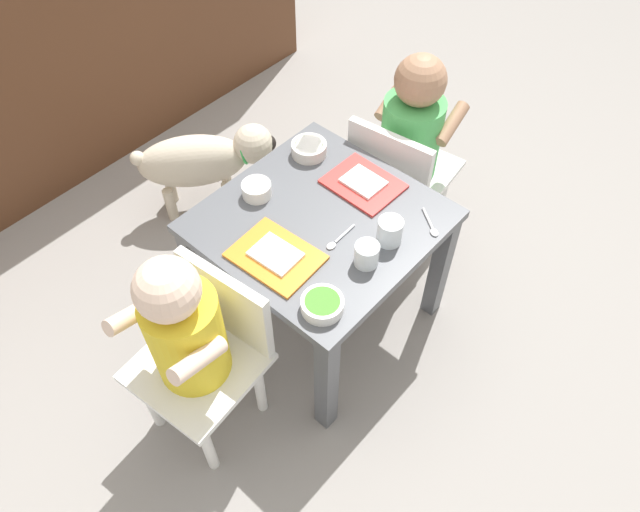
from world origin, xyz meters
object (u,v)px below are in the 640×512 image
object	(u,v)px
cereal_bowl_left_side	(309,148)
food_tray_left	(276,256)
seated_child_left	(189,332)
veggie_bowl_far	(257,189)
dining_table	(320,238)
dog	(204,159)
spoon_by_right_tray	(338,240)
seated_child_right	(410,135)
cereal_bowl_right_side	(322,304)
food_tray_right	(363,183)
water_cup_left	(367,255)
spoon_by_left_tray	(431,225)
water_cup_right	(390,232)

from	to	relation	value
cereal_bowl_left_side	food_tray_left	bearing A→B (deg)	-149.79
seated_child_left	veggie_bowl_far	xyz separation A→B (m)	(0.39, 0.18, 0.04)
dining_table	dog	xyz separation A→B (m)	(0.10, 0.61, -0.15)
food_tray_left	spoon_by_right_tray	world-z (taller)	food_tray_left
seated_child_left	veggie_bowl_far	bearing A→B (deg)	24.23
seated_child_right	veggie_bowl_far	distance (m)	0.51
cereal_bowl_right_side	seated_child_right	bearing A→B (deg)	19.33
seated_child_left	food_tray_right	xyz separation A→B (m)	(0.61, -0.01, 0.03)
veggie_bowl_far	spoon_by_right_tray	bearing A→B (deg)	-85.41
dining_table	food_tray_right	xyz separation A→B (m)	(0.17, -0.01, 0.08)
seated_child_left	seated_child_right	distance (m)	0.88
seated_child_left	dog	size ratio (longest dim) A/B	1.61
spoon_by_right_tray	water_cup_left	bearing A→B (deg)	-94.03
dining_table	veggie_bowl_far	bearing A→B (deg)	105.21
veggie_bowl_far	spoon_by_left_tray	size ratio (longest dim) A/B	0.88
seated_child_left	food_tray_right	size ratio (longest dim) A/B	3.42
water_cup_left	cereal_bowl_right_side	size ratio (longest dim) A/B	0.61
food_tray_right	spoon_by_left_tray	distance (m)	0.22
dog	veggie_bowl_far	xyz separation A→B (m)	(-0.15, -0.43, 0.25)
veggie_bowl_far	spoon_by_right_tray	world-z (taller)	veggie_bowl_far
dining_table	spoon_by_right_tray	bearing A→B (deg)	-108.33
water_cup_right	spoon_by_right_tray	bearing A→B (deg)	132.11
water_cup_left	cereal_bowl_right_side	xyz separation A→B (m)	(-0.17, -0.01, -0.01)
food_tray_left	food_tray_right	bearing A→B (deg)	0.00
water_cup_right	cereal_bowl_right_side	distance (m)	0.26
cereal_bowl_right_side	spoon_by_right_tray	distance (m)	0.21
seated_child_right	spoon_by_left_tray	bearing A→B (deg)	-136.04
seated_child_right	food_tray_right	xyz separation A→B (m)	(-0.27, -0.04, 0.03)
spoon_by_left_tray	dining_table	bearing A→B (deg)	126.17
cereal_bowl_left_side	dog	bearing A→B (deg)	98.78
seated_child_right	cereal_bowl_right_side	world-z (taller)	seated_child_right
seated_child_left	water_cup_left	xyz separation A→B (m)	(0.40, -0.18, 0.05)
dog	water_cup_right	bearing A→B (deg)	-92.99
dining_table	food_tray_left	size ratio (longest dim) A/B	2.56
dog	spoon_by_left_tray	size ratio (longest dim) A/B	4.71
dining_table	seated_child_left	xyz separation A→B (m)	(-0.44, 0.00, 0.05)
cereal_bowl_right_side	spoon_by_right_tray	world-z (taller)	cereal_bowl_right_side
seated_child_left	cereal_bowl_left_side	bearing A→B (deg)	16.91
veggie_bowl_far	seated_child_right	bearing A→B (deg)	-16.24
food_tray_left	water_cup_left	world-z (taller)	water_cup_left
water_cup_right	cereal_bowl_left_side	xyz separation A→B (m)	(0.11, 0.36, -0.01)
dog	water_cup_right	distance (m)	0.82
food_tray_left	veggie_bowl_far	xyz separation A→B (m)	(0.12, 0.18, 0.02)
food_tray_right	veggie_bowl_far	xyz separation A→B (m)	(-0.22, 0.18, 0.02)
food_tray_left	dining_table	bearing A→B (deg)	2.04
spoon_by_left_tray	cereal_bowl_right_side	bearing A→B (deg)	174.15
dining_table	spoon_by_left_tray	world-z (taller)	spoon_by_left_tray
veggie_bowl_far	spoon_by_left_tray	world-z (taller)	veggie_bowl_far
veggie_bowl_far	cereal_bowl_right_side	world-z (taller)	veggie_bowl_far
spoon_by_left_tray	water_cup_right	bearing A→B (deg)	155.27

